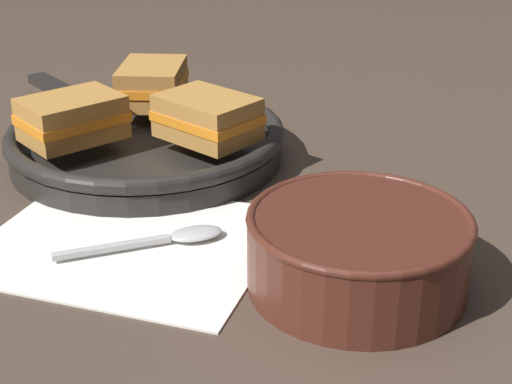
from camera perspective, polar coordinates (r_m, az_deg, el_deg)
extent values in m
plane|color=#47382D|center=(0.70, -2.28, -4.39)|extent=(4.00, 4.00, 0.00)
cube|color=white|center=(0.72, -9.23, -3.52)|extent=(0.28, 0.25, 0.00)
cylinder|color=#4C2319|center=(0.64, 7.42, -4.38)|extent=(0.18, 0.18, 0.06)
cylinder|color=orange|center=(0.63, 7.52, -2.87)|extent=(0.16, 0.16, 0.01)
torus|color=#4C2319|center=(0.62, 7.57, -1.98)|extent=(0.18, 0.18, 0.01)
cube|color=#B7B7BC|center=(0.70, -10.43, -3.97)|extent=(0.09, 0.06, 0.01)
ellipsoid|color=#B7B7BC|center=(0.72, -4.40, -3.03)|extent=(0.06, 0.05, 0.01)
cylinder|color=black|center=(0.90, -7.93, 3.05)|extent=(0.30, 0.30, 0.02)
torus|color=black|center=(0.89, -8.00, 4.31)|extent=(0.31, 0.31, 0.02)
cube|color=black|center=(1.08, -14.18, 7.27)|extent=(0.12, 0.11, 0.01)
cube|color=#B27A38|center=(0.86, -13.14, 4.37)|extent=(0.12, 0.12, 0.02)
cube|color=orange|center=(0.85, -13.23, 5.25)|extent=(0.12, 0.13, 0.01)
cube|color=#B27A38|center=(0.85, -13.32, 6.14)|extent=(0.12, 0.12, 0.02)
cube|color=#B27A38|center=(0.84, -3.54, 4.53)|extent=(0.12, 0.11, 0.02)
cube|color=orange|center=(0.83, -3.56, 5.43)|extent=(0.13, 0.12, 0.01)
cube|color=#B27A38|center=(0.83, -3.59, 6.34)|extent=(0.12, 0.11, 0.02)
cube|color=#B27A38|center=(0.96, -7.51, 7.05)|extent=(0.08, 0.11, 0.02)
cube|color=orange|center=(0.96, -7.56, 7.84)|extent=(0.09, 0.11, 0.01)
cube|color=#B27A38|center=(0.95, -7.61, 8.65)|extent=(0.08, 0.11, 0.02)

